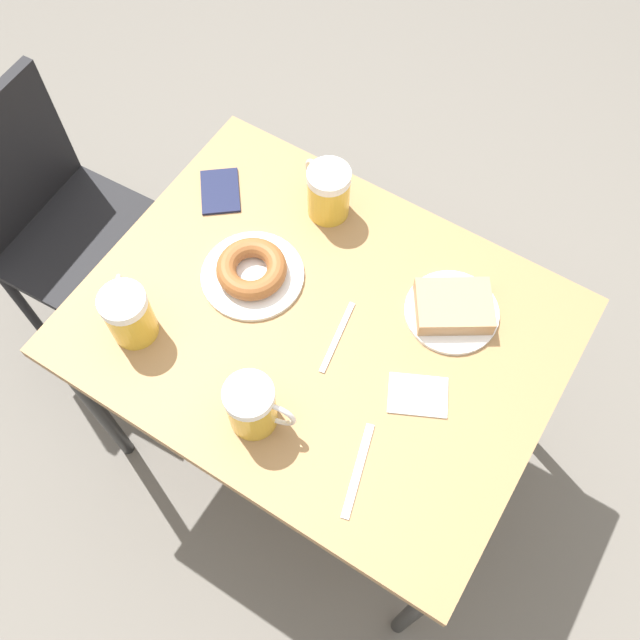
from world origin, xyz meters
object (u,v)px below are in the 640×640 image
beer_mug_left (251,405)px  knife (358,470)px  plate_with_cake (453,308)px  napkin_folded (418,395)px  beer_mug_center (129,314)px  fork (337,337)px  passport_near_edge (220,191)px  beer_mug_right (328,192)px  chair (51,215)px  plate_with_donut (252,271)px

beer_mug_left → knife: bearing=-85.6°
plate_with_cake → beer_mug_left: beer_mug_left is taller
beer_mug_left → napkin_folded: beer_mug_left is taller
beer_mug_center → napkin_folded: 0.61m
beer_mug_center → fork: size_ratio=0.77×
fork → passport_near_edge: size_ratio=1.13×
beer_mug_right → passport_near_edge: beer_mug_right is taller
beer_mug_left → napkin_folded: 0.34m
beer_mug_right → napkin_folded: bearing=-126.7°
chair → passport_near_edge: 0.52m
knife → plate_with_donut: bearing=59.0°
plate_with_cake → beer_mug_right: beer_mug_right is taller
beer_mug_center → fork: 0.43m
fork → passport_near_edge: passport_near_edge is taller
beer_mug_left → beer_mug_center: bearing=84.6°
beer_mug_right → knife: (-0.49, -0.37, -0.07)m
plate_with_cake → beer_mug_right: 0.38m
passport_near_edge → plate_with_donut: bearing=-127.5°
beer_mug_center → passport_near_edge: 0.40m
knife → beer_mug_right: bearing=37.2°
beer_mug_right → passport_near_edge: 0.26m
chair → plate_with_cake: chair is taller
fork → beer_mug_left: bearing=168.6°
beer_mug_left → fork: 0.25m
chair → beer_mug_center: bearing=-114.6°
knife → passport_near_edge: passport_near_edge is taller
plate_with_cake → knife: bearing=-179.2°
napkin_folded → beer_mug_center: bearing=107.6°
beer_mug_right → passport_near_edge: size_ratio=0.89×
chair → fork: bearing=-92.4°
beer_mug_right → fork: beer_mug_right is taller
beer_mug_right → knife: beer_mug_right is taller
chair → plate_with_cake: size_ratio=4.17×
plate_with_donut → fork: bearing=-96.9°
chair → plate_with_cake: bearing=-82.9°
knife → passport_near_edge: bearing=56.8°
plate_with_donut → knife: size_ratio=1.20×
plate_with_donut → beer_mug_right: 0.25m
chair → plate_with_donut: 0.68m
plate_with_cake → beer_mug_right: size_ratio=1.48×
passport_near_edge → beer_mug_left: bearing=-137.6°
beer_mug_center → beer_mug_right: same height
napkin_folded → fork: bearing=82.8°
chair → knife: chair is taller
beer_mug_center → fork: bearing=-60.6°
chair → beer_mug_right: bearing=-70.9°
beer_mug_center → fork: (0.21, -0.37, -0.07)m
plate_with_donut → beer_mug_center: 0.28m
beer_mug_center → beer_mug_right: bearing=-20.6°
plate_with_donut → passport_near_edge: 0.25m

